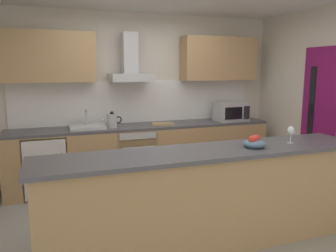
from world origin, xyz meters
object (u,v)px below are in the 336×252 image
at_px(refrigerator, 46,164).
at_px(fruit_bowl, 254,143).
at_px(chopping_board, 163,124).
at_px(range_hood, 130,66).
at_px(kettle, 112,120).
at_px(wine_glass, 291,131).
at_px(sink, 87,127).
at_px(microwave, 231,112).
at_px(oven, 134,154).

height_order(refrigerator, fruit_bowl, fruit_bowl).
bearing_deg(chopping_board, range_hood, 161.52).
relative_size(kettle, wine_glass, 1.62).
bearing_deg(kettle, range_hood, 26.83).
distance_m(refrigerator, sink, 0.78).
bearing_deg(chopping_board, kettle, -179.27).
bearing_deg(refrigerator, fruit_bowl, -46.07).
bearing_deg(microwave, fruit_bowl, -114.25).
distance_m(microwave, range_hood, 1.81).
xyz_separation_m(fruit_bowl, chopping_board, (-0.27, 2.05, -0.12)).
xyz_separation_m(microwave, chopping_board, (-1.19, 0.00, -0.14)).
relative_size(sink, wine_glass, 2.81).
bearing_deg(oven, range_hood, 90.00).
bearing_deg(refrigerator, wine_glass, -39.47).
height_order(wine_glass, chopping_board, wine_glass).
distance_m(refrigerator, microwave, 2.98).
height_order(sink, kettle, sink).
relative_size(microwave, sink, 1.00).
height_order(kettle, chopping_board, kettle).
height_order(oven, microwave, microwave).
bearing_deg(fruit_bowl, wine_glass, 5.17).
height_order(refrigerator, microwave, microwave).
distance_m(range_hood, chopping_board, 1.00).
relative_size(range_hood, chopping_board, 2.12).
relative_size(fruit_bowl, chopping_board, 0.65).
distance_m(sink, chopping_board, 1.13).
bearing_deg(range_hood, oven, -90.00).
height_order(refrigerator, wine_glass, wine_glass).
bearing_deg(refrigerator, chopping_board, -0.70).
relative_size(refrigerator, kettle, 2.94).
bearing_deg(sink, oven, -0.93).
height_order(range_hood, wine_glass, range_hood).
relative_size(sink, kettle, 1.73).
relative_size(range_hood, wine_glass, 4.05).
height_order(oven, fruit_bowl, fruit_bowl).
distance_m(kettle, wine_glass, 2.51).
relative_size(wine_glass, chopping_board, 0.52).
xyz_separation_m(sink, range_hood, (0.67, 0.12, 0.86)).
xyz_separation_m(oven, chopping_board, (0.46, -0.02, 0.45)).
distance_m(microwave, fruit_bowl, 2.24).
xyz_separation_m(oven, microwave, (1.65, -0.03, 0.59)).
bearing_deg(fruit_bowl, sink, 123.91).
distance_m(microwave, kettle, 1.97).
bearing_deg(fruit_bowl, refrigerator, 133.93).
relative_size(microwave, fruit_bowl, 2.27).
relative_size(range_hood, fruit_bowl, 3.27).
bearing_deg(oven, wine_glass, -59.51).
relative_size(refrigerator, fruit_bowl, 3.86).
bearing_deg(microwave, chopping_board, 179.80).
height_order(oven, wine_glass, wine_glass).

